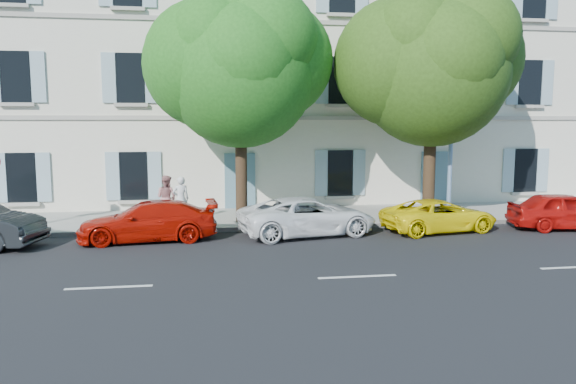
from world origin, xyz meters
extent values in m
plane|color=black|center=(0.00, 0.00, 0.00)|extent=(90.00, 90.00, 0.00)
cube|color=#A09E96|center=(0.00, 4.45, 0.07)|extent=(36.00, 4.50, 0.15)
cube|color=#9E998E|center=(0.00, 2.28, 0.08)|extent=(36.00, 0.16, 0.16)
cube|color=silver|center=(0.00, 10.20, 6.00)|extent=(28.00, 7.00, 12.00)
imported|color=#A90F04|center=(-5.56, 1.18, 0.64)|extent=(4.55, 2.10, 1.29)
imported|color=white|center=(-0.27, 1.25, 0.65)|extent=(5.03, 3.02, 1.31)
imported|color=yellow|center=(4.43, 1.19, 0.57)|extent=(4.35, 2.56, 1.14)
imported|color=#B00E0A|center=(9.07, 0.86, 0.67)|extent=(4.13, 2.13, 1.34)
cylinder|color=#3A2819|center=(-2.36, 3.39, 1.86)|extent=(0.43, 0.43, 3.42)
ellipsoid|color=#2A7C1F|center=(-2.36, 3.39, 5.61)|extent=(5.46, 5.46, 6.01)
cylinder|color=#3A2819|center=(4.71, 2.85, 1.87)|extent=(0.46, 0.46, 3.45)
ellipsoid|color=#376118|center=(4.71, 2.85, 5.69)|extent=(5.60, 5.60, 6.16)
cylinder|color=#7293BF|center=(5.61, 3.00, 4.26)|extent=(0.16, 0.16, 8.21)
imported|color=silver|center=(-4.59, 3.76, 0.99)|extent=(0.68, 0.52, 1.68)
imported|color=#AD6E6F|center=(-5.14, 4.17, 0.99)|extent=(1.04, 0.99, 1.69)
camera|label=1|loc=(-3.79, -17.22, 3.88)|focal=35.00mm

